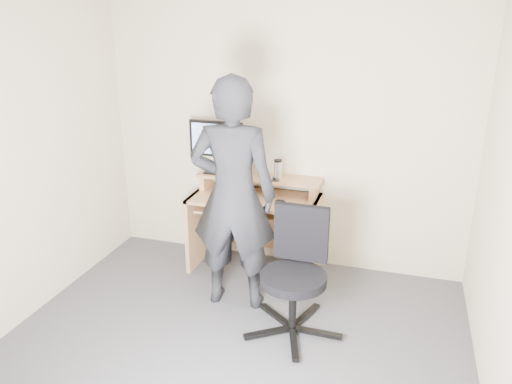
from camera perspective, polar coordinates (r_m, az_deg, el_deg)
The scene contains 13 objects.
ground at distance 3.80m, azimuth -3.91°, elevation -19.05°, with size 3.50×3.50×0.00m, color #4E4E53.
back_wall at distance 4.77m, azimuth 3.19°, elevation 6.04°, with size 3.50×0.02×2.50m, color beige.
desk at distance 4.83m, azimuth 0.10°, elevation -2.50°, with size 1.20×0.60×0.91m.
monitor at distance 4.80m, azimuth -4.58°, elevation 5.69°, with size 0.54×0.15×0.51m.
external_drive at distance 4.79m, azimuth -1.44°, elevation 3.15°, with size 0.07×0.13×0.20m, color black.
travel_mug at distance 4.68m, azimuth 2.52°, elevation 2.50°, with size 0.07×0.07×0.17m, color silver.
smartphone at distance 4.67m, azimuth 2.29°, elevation 1.49°, with size 0.07×0.13×0.01m, color black.
charger at distance 4.76m, azimuth -3.04°, elevation 2.00°, with size 0.04×0.04×0.04m, color black.
headphones at distance 4.89m, azimuth -2.78°, elevation 2.35°, with size 0.16×0.16×0.02m, color silver.
keyboard at distance 4.67m, azimuth -1.75°, elevation -1.76°, with size 0.46×0.18×0.03m, color black.
mouse at distance 4.52m, azimuth 2.79°, elevation -1.11°, with size 0.10×0.06×0.04m, color black.
office_chair at distance 3.89m, azimuth 4.60°, elevation -8.67°, with size 0.74×0.77×0.97m.
person at distance 4.06m, azimuth -2.62°, elevation -0.41°, with size 0.71×0.47×1.96m, color black.
Camera 1 is at (1.09, -2.75, 2.37)m, focal length 35.00 mm.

